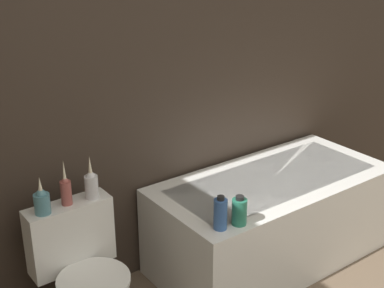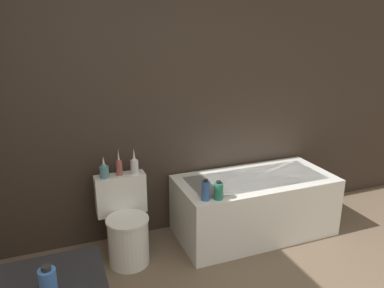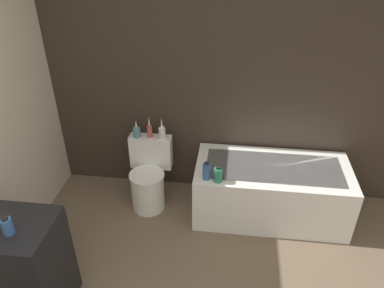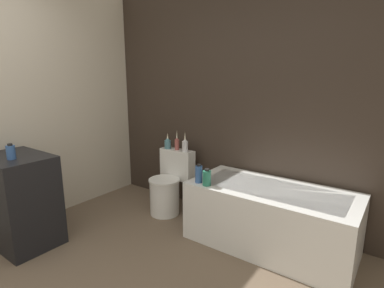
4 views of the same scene
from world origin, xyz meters
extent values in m
cube|color=#332821|center=(0.00, 2.38, 1.30)|extent=(6.40, 0.06, 2.60)
cube|color=white|center=(0.80, 1.97, 0.29)|extent=(1.50, 0.72, 0.57)
cube|color=#B7BCC6|center=(0.80, 1.97, 0.57)|extent=(1.30, 0.52, 0.01)
cylinder|color=white|center=(-0.44, 1.90, 0.20)|extent=(0.34, 0.34, 0.40)
cylinder|color=white|center=(-0.44, 1.90, 0.41)|extent=(0.36, 0.36, 0.02)
cube|color=white|center=(-0.44, 2.15, 0.54)|extent=(0.43, 0.14, 0.36)
cylinder|color=#335999|center=(-1.03, 0.57, 0.92)|extent=(0.07, 0.07, 0.12)
cylinder|color=black|center=(-1.03, 0.57, 0.99)|extent=(0.04, 0.04, 0.02)
cylinder|color=teal|center=(-0.58, 2.13, 0.77)|extent=(0.08, 0.08, 0.10)
sphere|color=teal|center=(-0.58, 2.13, 0.82)|extent=(0.05, 0.05, 0.05)
cone|color=beige|center=(-0.58, 2.13, 0.87)|extent=(0.03, 0.03, 0.09)
cylinder|color=#994C47|center=(-0.44, 2.14, 0.78)|extent=(0.05, 0.05, 0.12)
sphere|color=#994C47|center=(-0.44, 2.14, 0.84)|extent=(0.04, 0.04, 0.04)
cone|color=beige|center=(-0.44, 2.14, 0.90)|extent=(0.02, 0.02, 0.11)
cylinder|color=silver|center=(-0.31, 2.13, 0.78)|extent=(0.07, 0.07, 0.12)
sphere|color=silver|center=(-0.31, 2.13, 0.84)|extent=(0.04, 0.04, 0.04)
cone|color=beige|center=(-0.31, 2.13, 0.90)|extent=(0.02, 0.02, 0.11)
cylinder|color=#335999|center=(0.17, 1.70, 0.66)|extent=(0.07, 0.07, 0.16)
cylinder|color=black|center=(0.17, 1.70, 0.75)|extent=(0.04, 0.04, 0.02)
cylinder|color=#267259|center=(0.28, 1.68, 0.64)|extent=(0.08, 0.08, 0.14)
cylinder|color=black|center=(0.28, 1.68, 0.72)|extent=(0.04, 0.04, 0.02)
camera|label=1|loc=(-1.32, -0.10, 1.99)|focal=50.00mm
camera|label=2|loc=(-0.94, -0.87, 1.94)|focal=35.00mm
camera|label=3|loc=(0.39, -1.05, 2.66)|focal=35.00mm
camera|label=4|loc=(1.73, -0.54, 1.57)|focal=28.00mm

